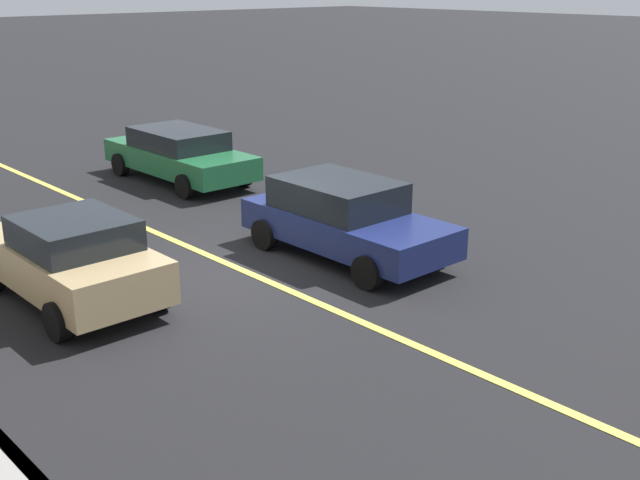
# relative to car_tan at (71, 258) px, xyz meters

# --- Properties ---
(ground) EXTENTS (200.00, 200.00, 0.00)m
(ground) POSITION_rel_car_tan_xyz_m (-0.77, -2.88, -0.75)
(ground) COLOR black
(lane_stripe_center) EXTENTS (80.00, 0.16, 0.01)m
(lane_stripe_center) POSITION_rel_car_tan_xyz_m (-0.77, -2.88, -0.75)
(lane_stripe_center) COLOR #D8CC4C
(lane_stripe_center) RESTS_ON ground
(car_tan) EXTENTS (3.83, 1.88, 1.47)m
(car_tan) POSITION_rel_car_tan_xyz_m (0.00, 0.00, 0.00)
(car_tan) COLOR tan
(car_tan) RESTS_ON ground
(car_green) EXTENTS (4.75, 1.95, 1.36)m
(car_green) POSITION_rel_car_tan_xyz_m (5.73, -5.69, -0.03)
(car_green) COLOR #1E6038
(car_green) RESTS_ON ground
(car_navy) EXTENTS (4.25, 1.97, 1.46)m
(car_navy) POSITION_rel_car_tan_xyz_m (-1.35, -4.81, 0.01)
(car_navy) COLOR navy
(car_navy) RESTS_ON ground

